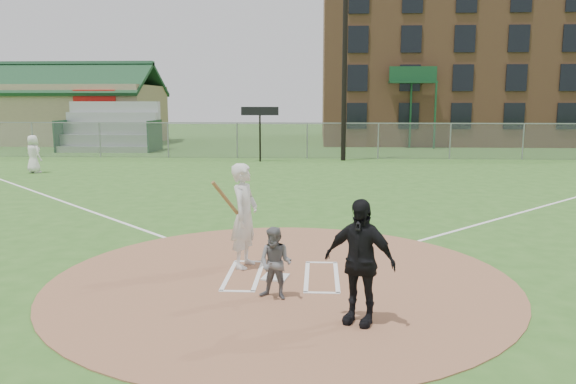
# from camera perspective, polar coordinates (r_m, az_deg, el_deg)

# --- Properties ---
(ground) EXTENTS (140.00, 140.00, 0.00)m
(ground) POSITION_cam_1_polar(r_m,az_deg,el_deg) (10.39, -0.61, -8.88)
(ground) COLOR #326221
(ground) RESTS_ON ground
(dirt_circle) EXTENTS (8.40, 8.40, 0.02)m
(dirt_circle) POSITION_cam_1_polar(r_m,az_deg,el_deg) (10.39, -0.61, -8.83)
(dirt_circle) COLOR #9D684A
(dirt_circle) RESTS_ON ground
(home_plate) EXTENTS (0.52, 0.52, 0.03)m
(home_plate) POSITION_cam_1_polar(r_m,az_deg,el_deg) (10.42, -1.30, -8.63)
(home_plate) COLOR silver
(home_plate) RESTS_ON dirt_circle
(foul_line_first) EXTENTS (17.04, 17.04, 0.01)m
(foul_line_first) POSITION_cam_1_polar(r_m,az_deg,el_deg) (20.87, 26.67, -0.65)
(foul_line_first) COLOR white
(foul_line_first) RESTS_ON ground
(foul_line_third) EXTENTS (17.04, 17.04, 0.01)m
(foul_line_third) POSITION_cam_1_polar(r_m,az_deg,el_deg) (21.42, -23.68, -0.21)
(foul_line_third) COLOR white
(foul_line_third) RESTS_ON ground
(catcher) EXTENTS (0.69, 0.61, 1.19)m
(catcher) POSITION_cam_1_polar(r_m,az_deg,el_deg) (9.21, -1.28, -7.24)
(catcher) COLOR slate
(catcher) RESTS_ON dirt_circle
(umpire) EXTENTS (1.17, 0.88, 1.85)m
(umpire) POSITION_cam_1_polar(r_m,az_deg,el_deg) (8.21, 7.26, -7.02)
(umpire) COLOR black
(umpire) RESTS_ON dirt_circle
(ondeck_player) EXTENTS (1.00, 0.88, 1.71)m
(ondeck_player) POSITION_cam_1_polar(r_m,az_deg,el_deg) (27.91, -24.45, 3.53)
(ondeck_player) COLOR white
(ondeck_player) RESTS_ON ground
(batters_boxes) EXTENTS (2.08, 1.88, 0.01)m
(batters_boxes) POSITION_cam_1_polar(r_m,az_deg,el_deg) (10.52, -0.56, -8.50)
(batters_boxes) COLOR white
(batters_boxes) RESTS_ON dirt_circle
(batter_at_plate) EXTENTS (0.86, 1.06, 2.03)m
(batter_at_plate) POSITION_cam_1_polar(r_m,az_deg,el_deg) (10.89, -4.46, -2.40)
(batter_at_plate) COLOR silver
(batter_at_plate) RESTS_ON dirt_circle
(outfield_fence) EXTENTS (56.08, 0.08, 2.03)m
(outfield_fence) POSITION_cam_1_polar(r_m,az_deg,el_deg) (31.94, 1.97, 5.25)
(outfield_fence) COLOR slate
(outfield_fence) RESTS_ON ground
(bleachers) EXTENTS (6.08, 3.20, 3.20)m
(bleachers) POSITION_cam_1_polar(r_m,az_deg,el_deg) (38.58, -17.70, 6.36)
(bleachers) COLOR #B7BABF
(bleachers) RESTS_ON ground
(clubhouse) EXTENTS (12.20, 8.71, 6.23)m
(clubhouse) POSITION_cam_1_polar(r_m,az_deg,el_deg) (46.74, -20.57, 7.62)
(clubhouse) COLOR tan
(clubhouse) RESTS_ON ground
(brick_warehouse) EXTENTS (30.00, 17.17, 15.00)m
(brick_warehouse) POSITION_cam_1_polar(r_m,az_deg,el_deg) (50.40, 21.47, 13.47)
(brick_warehouse) COLOR #905C3E
(brick_warehouse) RESTS_ON ground
(light_pole) EXTENTS (1.20, 0.30, 12.22)m
(light_pole) POSITION_cam_1_polar(r_m,az_deg,el_deg) (31.07, 5.81, 15.43)
(light_pole) COLOR black
(light_pole) RESTS_ON ground
(scoreboard_sign) EXTENTS (2.00, 0.10, 2.93)m
(scoreboard_sign) POSITION_cam_1_polar(r_m,az_deg,el_deg) (30.23, -2.88, 7.62)
(scoreboard_sign) COLOR black
(scoreboard_sign) RESTS_ON ground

